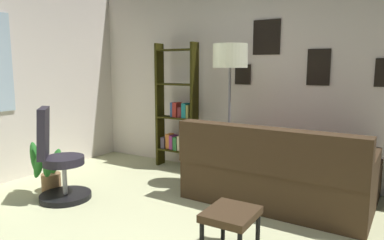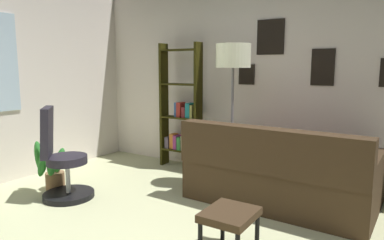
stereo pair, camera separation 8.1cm
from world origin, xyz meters
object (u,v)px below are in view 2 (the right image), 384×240
footstool (230,218)px  floor_lamp (233,64)px  office_chair (61,164)px  potted_plant (51,169)px  bookshelf (181,115)px  couch (292,175)px

footstool → floor_lamp: 2.02m
office_chair → floor_lamp: (1.39, -1.41, 1.10)m
potted_plant → office_chair: bearing=-104.8°
footstool → bookshelf: bookshelf is taller
couch → footstool: bearing=177.2°
couch → office_chair: (-1.30, 2.19, 0.10)m
office_chair → potted_plant: bearing=75.2°
floor_lamp → potted_plant: floor_lamp is taller
footstool → potted_plant: (0.16, 2.44, -0.05)m
footstool → floor_lamp: (1.47, 0.71, 1.19)m
office_chair → bookshelf: (1.76, -0.42, 0.38)m
couch → potted_plant: bearing=115.9°
bookshelf → floor_lamp: size_ratio=1.04×
footstool → potted_plant: bearing=86.2°
potted_plant → floor_lamp: bearing=-52.9°
footstool → floor_lamp: floor_lamp is taller
couch → potted_plant: 2.78m
bookshelf → potted_plant: (-1.68, 0.73, -0.52)m
bookshelf → potted_plant: 1.90m
footstool → couch: bearing=-2.8°
couch → office_chair: size_ratio=1.89×
potted_plant → bookshelf: bearing=-23.6°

